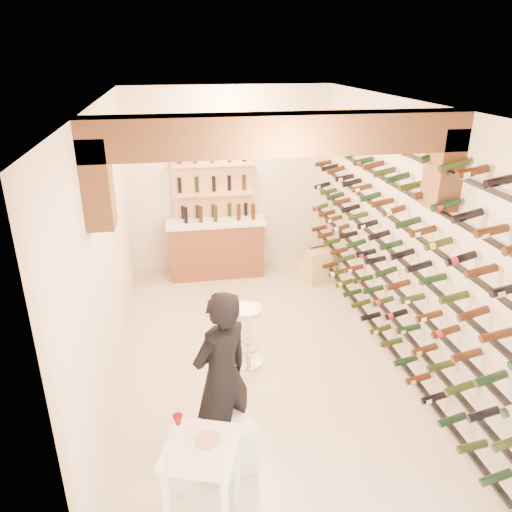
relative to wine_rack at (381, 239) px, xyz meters
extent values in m
plane|color=beige|center=(-1.53, 0.00, -1.55)|extent=(6.00, 6.00, 0.00)
cube|color=silver|center=(-1.53, 3.00, 0.05)|extent=(3.50, 0.02, 3.20)
cube|color=silver|center=(-1.53, -3.00, 0.05)|extent=(3.50, 0.02, 3.20)
cube|color=silver|center=(-3.28, 0.00, 0.05)|extent=(0.02, 6.00, 3.20)
cube|color=silver|center=(0.22, 0.00, 0.05)|extent=(0.02, 6.00, 3.20)
cube|color=#A05C39|center=(-1.53, 0.00, 1.65)|extent=(3.50, 6.00, 0.02)
cube|color=brown|center=(-1.53, -1.00, 1.47)|extent=(3.50, 0.35, 0.36)
cube|color=brown|center=(-3.16, -1.00, 1.10)|extent=(0.24, 0.35, 0.80)
cube|color=brown|center=(0.10, -1.00, 1.10)|extent=(0.24, 0.35, 0.80)
cube|color=black|center=(0.06, 0.00, -1.30)|extent=(0.06, 5.70, 0.03)
cube|color=black|center=(0.06, 0.00, -0.90)|extent=(0.06, 5.70, 0.03)
cube|color=black|center=(0.06, 0.00, -0.50)|extent=(0.06, 5.70, 0.03)
cube|color=black|center=(0.06, 0.00, -0.10)|extent=(0.06, 5.70, 0.03)
cube|color=black|center=(0.06, 0.00, 0.30)|extent=(0.06, 5.70, 0.03)
cube|color=black|center=(0.06, 0.00, 0.70)|extent=(0.06, 5.70, 0.03)
cube|color=black|center=(0.06, 0.00, 1.10)|extent=(0.06, 5.70, 0.03)
cube|color=brown|center=(-1.83, 2.65, -1.07)|extent=(1.60, 0.55, 0.96)
cube|color=white|center=(-1.83, 2.65, -0.56)|extent=(1.70, 0.62, 0.05)
cube|color=tan|center=(-1.83, 2.92, -0.55)|extent=(1.40, 0.10, 2.00)
cube|color=tan|center=(-1.83, 2.82, -1.10)|extent=(1.40, 0.28, 0.04)
cube|color=tan|center=(-1.83, 2.82, -0.60)|extent=(1.40, 0.28, 0.04)
cube|color=tan|center=(-1.83, 2.82, -0.10)|extent=(1.40, 0.28, 0.04)
cube|color=tan|center=(-1.83, 2.82, 0.40)|extent=(1.40, 0.28, 0.04)
cube|color=brown|center=(-1.83, 2.97, 0.90)|extent=(0.70, 0.04, 0.55)
cube|color=#99998C|center=(-1.83, 2.94, 0.90)|extent=(0.60, 0.01, 0.45)
cube|color=white|center=(-2.43, -2.34, -0.74)|extent=(0.74, 0.74, 0.06)
cube|color=white|center=(-2.73, -2.49, -1.16)|extent=(0.06, 0.06, 0.78)
cube|color=white|center=(-2.58, -2.04, -1.16)|extent=(0.06, 0.06, 0.78)
cube|color=white|center=(-2.13, -2.20, -1.16)|extent=(0.06, 0.06, 0.78)
cylinder|color=white|center=(-2.38, -2.32, -0.70)|extent=(0.27, 0.27, 0.02)
cylinder|color=#BF7266|center=(-2.38, -2.32, -0.68)|extent=(0.20, 0.20, 0.02)
cube|color=white|center=(-2.63, -2.47, -0.70)|extent=(0.14, 0.14, 0.02)
cylinder|color=white|center=(-2.60, -2.17, -0.71)|extent=(0.08, 0.08, 0.00)
cylinder|color=white|center=(-2.60, -2.17, -0.65)|extent=(0.01, 0.01, 0.10)
cone|color=#56070D|center=(-2.60, -2.17, -0.57)|extent=(0.08, 0.08, 0.09)
cube|color=white|center=(-2.12, -1.74, -1.29)|extent=(0.48, 0.48, 0.51)
imported|color=black|center=(-2.18, -1.54, -0.67)|extent=(0.77, 0.71, 1.76)
cylinder|color=silver|center=(-1.72, -0.12, -1.53)|extent=(0.41, 0.41, 0.03)
cylinder|color=silver|center=(-1.72, -0.12, -1.17)|extent=(0.08, 0.08, 0.72)
cylinder|color=silver|center=(-1.72, -0.12, -0.79)|extent=(0.39, 0.39, 0.07)
torus|color=silver|center=(-1.72, -0.12, -1.32)|extent=(0.31, 0.31, 0.02)
cube|color=#D4B874|center=(-0.13, 2.09, -1.40)|extent=(0.60, 0.51, 0.30)
cube|color=#D4B874|center=(-0.13, 2.09, -1.13)|extent=(0.46, 0.36, 0.24)
camera|label=1|loc=(-2.52, -5.35, 2.16)|focal=34.40mm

